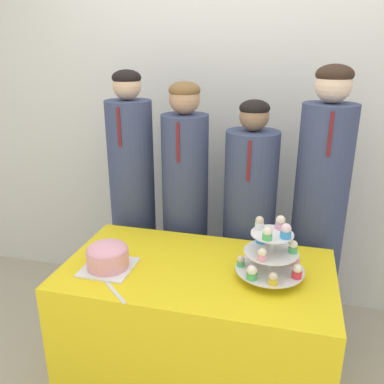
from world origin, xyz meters
TOP-DOWN VIEW (x-y plane):
  - wall_back at (0.00, 1.41)m, footprint 9.00×0.06m
  - table at (0.00, 0.35)m, footprint 1.27×0.70m
  - round_cake at (-0.41, 0.24)m, footprint 0.23×0.23m
  - cake_knife at (-0.37, 0.13)m, footprint 0.23×0.21m
  - cupcake_stand at (0.34, 0.35)m, footprint 0.31×0.31m
  - student_0 at (-0.55, 0.92)m, footprint 0.27×0.28m
  - student_1 at (-0.21, 0.92)m, footprint 0.27×0.28m
  - student_2 at (0.17, 0.92)m, footprint 0.30×0.31m
  - student_3 at (0.56, 0.92)m, footprint 0.29×0.29m

SIDE VIEW (x-z plane):
  - table at x=0.00m, z-range 0.00..0.76m
  - student_2 at x=0.17m, z-range -0.04..1.44m
  - student_1 at x=-0.21m, z-range -0.03..1.54m
  - cake_knife at x=-0.37m, z-range 0.76..0.77m
  - student_0 at x=-0.55m, z-range -0.04..1.59m
  - student_3 at x=0.56m, z-range -0.03..1.64m
  - round_cake at x=-0.41m, z-range 0.76..0.89m
  - cupcake_stand at x=0.34m, z-range 0.75..1.03m
  - wall_back at x=0.00m, z-range 0.00..2.70m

